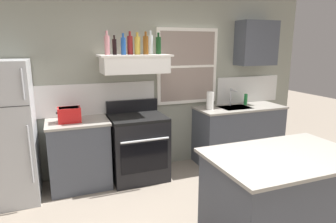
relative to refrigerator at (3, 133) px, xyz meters
name	(u,v)px	position (x,y,z in m)	size (l,w,h in m)	color
back_wall	(148,81)	(1.93, 0.39, 0.50)	(5.40, 0.11, 2.70)	gray
refrigerator	(3,133)	(0.00, 0.00, 0.00)	(0.70, 0.72, 1.71)	#B7BABC
counter_left_of_stove	(79,154)	(0.85, 0.06, -0.40)	(0.79, 0.63, 0.91)	#474C56
toaster	(69,114)	(0.76, 0.03, 0.16)	(0.30, 0.20, 0.19)	red
stove_range	(138,147)	(1.65, 0.02, -0.39)	(0.76, 0.69, 1.09)	black
range_hood_shelf	(134,64)	(1.65, 0.12, 0.77)	(0.96, 0.52, 0.24)	white
bottle_rose_pink	(107,45)	(1.30, 0.14, 1.02)	(0.07, 0.07, 0.31)	#C67F84
bottle_balsamic_dark	(114,47)	(1.39, 0.15, 1.00)	(0.06, 0.06, 0.25)	black
bottle_blue_liqueur	(123,46)	(1.50, 0.09, 1.01)	(0.07, 0.07, 0.28)	#1E478C
bottle_red_label_wine	(130,45)	(1.60, 0.13, 1.02)	(0.07, 0.07, 0.30)	maroon
bottle_champagne_gold_foil	(137,45)	(1.69, 0.10, 1.02)	(0.08, 0.08, 0.29)	#B29333
bottle_amber_wine	(146,45)	(1.80, 0.08, 1.02)	(0.07, 0.07, 0.30)	brown
bottle_clear_tall	(151,44)	(1.91, 0.18, 1.03)	(0.06, 0.06, 0.32)	silver
bottle_dark_green_wine	(158,45)	(2.02, 0.17, 1.02)	(0.07, 0.07, 0.30)	#143819
counter_right_with_sink	(238,134)	(3.35, 0.06, -0.40)	(1.43, 0.63, 0.91)	#474C56
sink_faucet	(231,95)	(3.25, 0.16, 0.23)	(0.03, 0.17, 0.28)	silver
paper_towel_roll	(210,101)	(2.81, 0.06, 0.19)	(0.11, 0.11, 0.27)	white
dish_soap_bottle	(246,99)	(3.53, 0.16, 0.15)	(0.06, 0.06, 0.18)	#268C3F
kitchen_island	(282,200)	(2.51, -1.87, -0.40)	(1.40, 0.90, 0.91)	#474C56
upper_cabinet_right	(256,43)	(3.70, 0.20, 1.05)	(0.64, 0.32, 0.70)	#474C56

